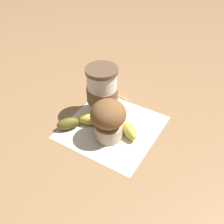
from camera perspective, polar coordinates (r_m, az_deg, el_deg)
The scene contains 6 objects.
ground_plane at distance 0.68m, azimuth -0.00°, elevation -3.36°, with size 3.00×3.00×0.00m, color #936D47.
paper_napkin at distance 0.68m, azimuth -0.00°, elevation -3.31°, with size 0.23×0.23×0.00m, color beige.
coffee_cup at distance 0.68m, azimuth -2.15°, elevation 4.34°, with size 0.08×0.08×0.14m.
muffin at distance 0.62m, azimuth -0.82°, elevation -1.48°, with size 0.09×0.09×0.11m.
banana at distance 0.67m, azimuth -2.70°, elevation -2.38°, with size 0.21×0.11×0.03m.
wooden_stirrer at distance 0.80m, azimuth 0.48°, elevation 4.22°, with size 0.11×0.01×0.00m, color tan.
Camera 1 is at (0.22, -0.44, 0.47)m, focal length 42.00 mm.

